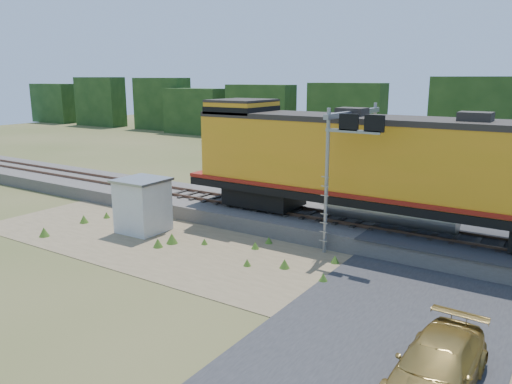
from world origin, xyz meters
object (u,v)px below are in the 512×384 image
Objects in this scene: signal_gantry at (354,140)px; car at (437,367)px; shed at (143,205)px; locomotive at (387,166)px.

signal_gantry is 1.43× the size of car.
car is (15.94, -5.53, -0.74)m from shed.
signal_gantry reaches higher than car.
car is (5.04, -10.51, -3.07)m from locomotive.
shed is (-10.90, -4.99, -2.34)m from locomotive.
locomotive is 3.37× the size of signal_gantry.
locomotive reaches higher than car.
car is at bearing -56.78° from signal_gantry.
signal_gantry is (9.47, 4.34, 3.49)m from shed.
locomotive is at bearing 24.31° from signal_gantry.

